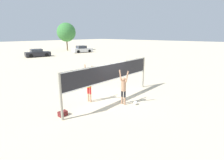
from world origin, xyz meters
name	(u,v)px	position (x,y,z in m)	size (l,w,h in m)	color
ground_plane	(112,100)	(0.00, 0.00, 0.00)	(200.00, 200.00, 0.00)	beige
volleyball_net	(112,75)	(0.00, 0.00, 1.61)	(7.30, 0.13, 2.32)	gray
player_spiker	(123,87)	(-0.11, -0.98, 1.06)	(0.28, 0.69, 2.02)	tan
player_blocker	(89,83)	(-1.17, 0.80, 1.20)	(0.28, 0.72, 2.27)	tan
volleyball	(135,103)	(0.29, -1.57, 0.12)	(0.23, 0.23, 0.23)	white
gear_bag	(63,113)	(-3.33, 0.37, 0.12)	(0.43, 0.28, 0.24)	maroon
parked_car_near	(82,49)	(17.33, 24.28, 0.67)	(4.63, 2.78, 1.51)	silver
parked_car_mid	(38,53)	(7.11, 24.32, 0.63)	(4.55, 2.83, 1.40)	#232328
tree_left_cluster	(66,32)	(18.07, 30.98, 4.42)	(4.54, 4.54, 6.70)	brown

